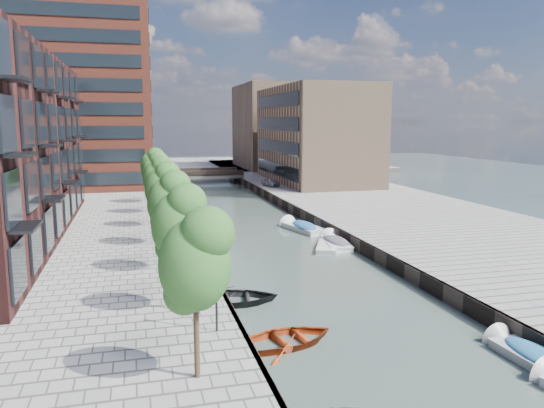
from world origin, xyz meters
name	(u,v)px	position (x,y,z in m)	size (l,w,h in m)	color
water	(239,217)	(0.00, 40.00, 0.00)	(300.00, 300.00, 0.00)	#38473F
quay_right	(379,207)	(16.00, 40.00, 0.50)	(20.00, 140.00, 1.00)	gray
quay_wall_left	(180,215)	(-6.10, 40.00, 0.50)	(0.25, 140.00, 1.00)	#332823
quay_wall_right	(295,210)	(6.10, 40.00, 0.50)	(0.25, 140.00, 1.00)	#332823
far_closure	(185,166)	(0.00, 100.00, 0.50)	(80.00, 40.00, 1.00)	gray
apartment_block	(1,147)	(-20.00, 30.00, 8.00)	(8.00, 38.00, 14.00)	black
tower	(81,77)	(-17.00, 65.00, 16.00)	(18.00, 18.00, 30.00)	brown
tan_block_near	(315,135)	(16.00, 62.00, 8.00)	(12.00, 25.00, 14.00)	#9B7A5F
tan_block_far	(272,126)	(16.00, 88.00, 9.00)	(12.00, 20.00, 16.00)	#9B7A5F
bridge	(201,175)	(0.00, 72.00, 1.39)	(13.00, 6.00, 1.30)	gray
tree_0	(195,258)	(-8.50, 4.00, 5.31)	(2.50, 2.50, 5.95)	#382619
tree_1	(178,221)	(-8.50, 11.00, 5.31)	(2.50, 2.50, 5.95)	#382619
tree_2	(168,200)	(-8.50, 18.00, 5.31)	(2.50, 2.50, 5.95)	#382619
tree_3	(162,186)	(-8.50, 25.00, 5.31)	(2.50, 2.50, 5.95)	#382619
tree_4	(158,177)	(-8.50, 32.00, 5.31)	(2.50, 2.50, 5.95)	#382619
tree_5	(154,169)	(-8.50, 39.00, 5.31)	(2.50, 2.50, 5.95)	#382619
tree_6	(152,164)	(-8.50, 46.00, 5.31)	(2.50, 2.50, 5.95)	#382619
lamp_0	(216,274)	(-7.20, 8.00, 3.51)	(0.24, 0.24, 4.12)	black
lamp_1	(182,212)	(-7.20, 24.00, 3.51)	(0.24, 0.24, 4.12)	black
lamp_2	(168,186)	(-7.20, 40.00, 3.51)	(0.24, 0.24, 4.12)	black
sloop_0	(233,303)	(-5.39, 14.07, 0.00)	(3.60, 5.04, 1.04)	black
sloop_2	(287,344)	(-4.03, 8.04, 0.00)	(3.30, 4.62, 0.96)	#9E3411
sloop_3	(190,225)	(-5.40, 37.28, 0.00)	(2.91, 4.07, 0.84)	silver
sloop_4	(198,230)	(-4.92, 34.47, 0.00)	(3.55, 4.98, 1.03)	black
motorboat_0	(532,357)	(5.38, 3.84, 0.19)	(1.82, 4.81, 1.58)	#AFAEAD
motorboat_2	(328,246)	(4.30, 25.05, 0.09)	(3.21, 4.70, 1.49)	silver
motorboat_3	(301,227)	(4.37, 32.24, 0.23)	(3.23, 5.85, 1.85)	white
motorboat_4	(335,242)	(5.17, 25.79, 0.21)	(2.51, 5.30, 1.70)	white
car	(271,182)	(7.93, 57.42, 1.58)	(1.36, 3.39, 1.15)	#AAACAF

